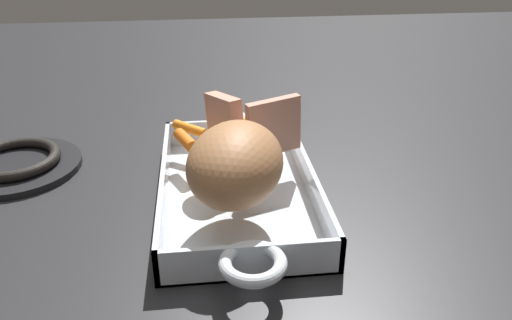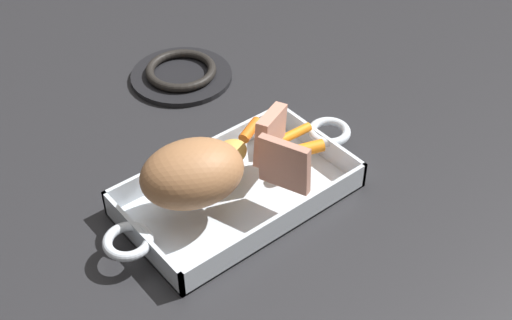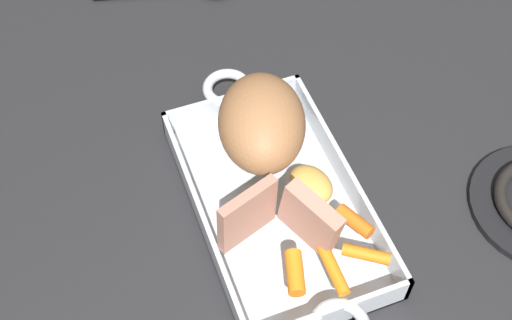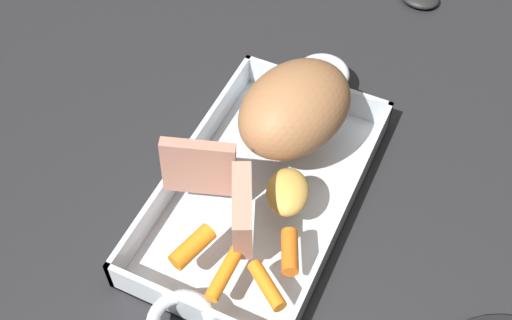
{
  "view_description": "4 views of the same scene",
  "coord_description": "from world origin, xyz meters",
  "px_view_note": "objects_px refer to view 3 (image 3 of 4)",
  "views": [
    {
      "loc": [
        -0.58,
        0.04,
        0.35
      ],
      "look_at": [
        -0.02,
        -0.02,
        0.07
      ],
      "focal_mm": 35.49,
      "sensor_mm": 36.0,
      "label": 1
    },
    {
      "loc": [
        -0.45,
        -0.59,
        0.72
      ],
      "look_at": [
        0.02,
        -0.02,
        0.08
      ],
      "focal_mm": 48.49,
      "sensor_mm": 36.0,
      "label": 2
    },
    {
      "loc": [
        0.42,
        -0.18,
        0.73
      ],
      "look_at": [
        -0.03,
        -0.02,
        0.08
      ],
      "focal_mm": 47.69,
      "sensor_mm": 36.0,
      "label": 3
    },
    {
      "loc": [
        0.39,
        0.17,
        0.63
      ],
      "look_at": [
        -0.0,
        -0.01,
        0.07
      ],
      "focal_mm": 45.83,
      "sensor_mm": 36.0,
      "label": 4
    }
  ],
  "objects_px": {
    "pork_roast": "(262,123)",
    "baby_carrot_center_right": "(355,221)",
    "baby_carrot_southwest": "(295,273)",
    "baby_carrot_southeast": "(333,268)",
    "baby_carrot_northeast": "(366,254)",
    "potato_near_roast": "(311,184)",
    "roasting_dish": "(276,203)",
    "roast_slice_thick": "(247,214)",
    "roast_slice_thin": "(310,218)"
  },
  "relations": [
    {
      "from": "baby_carrot_southeast",
      "to": "roasting_dish",
      "type": "bearing_deg",
      "value": -171.72
    },
    {
      "from": "roast_slice_thin",
      "to": "baby_carrot_center_right",
      "type": "distance_m",
      "value": 0.06
    },
    {
      "from": "baby_carrot_center_right",
      "to": "baby_carrot_southeast",
      "type": "bearing_deg",
      "value": -47.02
    },
    {
      "from": "roasting_dish",
      "to": "roast_slice_thin",
      "type": "height_order",
      "value": "roast_slice_thin"
    },
    {
      "from": "pork_roast",
      "to": "potato_near_roast",
      "type": "relative_size",
      "value": 2.44
    },
    {
      "from": "roast_slice_thick",
      "to": "baby_carrot_center_right",
      "type": "xyz_separation_m",
      "value": [
        0.04,
        0.12,
        -0.03
      ]
    },
    {
      "from": "baby_carrot_center_right",
      "to": "baby_carrot_southeast",
      "type": "xyz_separation_m",
      "value": [
        0.05,
        -0.05,
        -0.0
      ]
    },
    {
      "from": "roast_slice_thick",
      "to": "baby_carrot_northeast",
      "type": "relative_size",
      "value": 1.42
    },
    {
      "from": "baby_carrot_southwest",
      "to": "roasting_dish",
      "type": "bearing_deg",
      "value": 168.15
    },
    {
      "from": "pork_roast",
      "to": "roast_slice_thick",
      "type": "relative_size",
      "value": 1.89
    },
    {
      "from": "baby_carrot_center_right",
      "to": "potato_near_roast",
      "type": "distance_m",
      "value": 0.07
    },
    {
      "from": "baby_carrot_northeast",
      "to": "roasting_dish",
      "type": "bearing_deg",
      "value": -153.31
    },
    {
      "from": "roasting_dish",
      "to": "baby_carrot_center_right",
      "type": "xyz_separation_m",
      "value": [
        0.08,
        0.07,
        0.04
      ]
    },
    {
      "from": "roast_slice_thick",
      "to": "roast_slice_thin",
      "type": "bearing_deg",
      "value": 66.05
    },
    {
      "from": "roast_slice_thick",
      "to": "baby_carrot_southeast",
      "type": "height_order",
      "value": "roast_slice_thick"
    },
    {
      "from": "baby_carrot_center_right",
      "to": "potato_near_roast",
      "type": "bearing_deg",
      "value": -154.7
    },
    {
      "from": "baby_carrot_southeast",
      "to": "potato_near_roast",
      "type": "xyz_separation_m",
      "value": [
        -0.11,
        0.02,
        0.01
      ]
    },
    {
      "from": "roast_slice_thin",
      "to": "pork_roast",
      "type": "bearing_deg",
      "value": -178.44
    },
    {
      "from": "roast_slice_thin",
      "to": "baby_carrot_southeast",
      "type": "bearing_deg",
      "value": 7.51
    },
    {
      "from": "roasting_dish",
      "to": "pork_roast",
      "type": "xyz_separation_m",
      "value": [
        -0.07,
        0.01,
        0.07
      ]
    },
    {
      "from": "baby_carrot_center_right",
      "to": "baby_carrot_northeast",
      "type": "distance_m",
      "value": 0.04
    },
    {
      "from": "baby_carrot_southwest",
      "to": "baby_carrot_southeast",
      "type": "relative_size",
      "value": 0.76
    },
    {
      "from": "roasting_dish",
      "to": "pork_roast",
      "type": "bearing_deg",
      "value": 174.25
    },
    {
      "from": "roast_slice_thin",
      "to": "baby_carrot_center_right",
      "type": "bearing_deg",
      "value": 83.02
    },
    {
      "from": "roast_slice_thin",
      "to": "baby_carrot_southeast",
      "type": "height_order",
      "value": "roast_slice_thin"
    },
    {
      "from": "roasting_dish",
      "to": "roast_slice_thick",
      "type": "relative_size",
      "value": 5.68
    },
    {
      "from": "roast_slice_thick",
      "to": "potato_near_roast",
      "type": "bearing_deg",
      "value": 106.38
    },
    {
      "from": "baby_carrot_southwest",
      "to": "potato_near_roast",
      "type": "bearing_deg",
      "value": 148.22
    },
    {
      "from": "pork_roast",
      "to": "roast_slice_thick",
      "type": "distance_m",
      "value": 0.13
    },
    {
      "from": "roasting_dish",
      "to": "roast_slice_thick",
      "type": "xyz_separation_m",
      "value": [
        0.04,
        -0.05,
        0.07
      ]
    },
    {
      "from": "baby_carrot_southwest",
      "to": "potato_near_roast",
      "type": "xyz_separation_m",
      "value": [
        -0.1,
        0.06,
        0.0
      ]
    },
    {
      "from": "pork_roast",
      "to": "baby_carrot_northeast",
      "type": "distance_m",
      "value": 0.2
    },
    {
      "from": "pork_roast",
      "to": "baby_carrot_southeast",
      "type": "xyz_separation_m",
      "value": [
        0.19,
        0.01,
        -0.04
      ]
    },
    {
      "from": "potato_near_roast",
      "to": "pork_roast",
      "type": "bearing_deg",
      "value": -160.98
    },
    {
      "from": "roast_slice_thick",
      "to": "baby_carrot_southeast",
      "type": "xyz_separation_m",
      "value": [
        0.08,
        0.07,
        -0.03
      ]
    },
    {
      "from": "roast_slice_thin",
      "to": "baby_carrot_northeast",
      "type": "xyz_separation_m",
      "value": [
        0.05,
        0.05,
        -0.03
      ]
    },
    {
      "from": "baby_carrot_northeast",
      "to": "potato_near_roast",
      "type": "xyz_separation_m",
      "value": [
        -0.11,
        -0.02,
        0.01
      ]
    },
    {
      "from": "baby_carrot_southwest",
      "to": "baby_carrot_southeast",
      "type": "xyz_separation_m",
      "value": [
        0.01,
        0.04,
        -0.0
      ]
    },
    {
      "from": "roast_slice_thin",
      "to": "baby_carrot_northeast",
      "type": "bearing_deg",
      "value": 44.97
    },
    {
      "from": "pork_roast",
      "to": "baby_carrot_center_right",
      "type": "xyz_separation_m",
      "value": [
        0.15,
        0.06,
        -0.04
      ]
    },
    {
      "from": "roast_slice_thick",
      "to": "baby_carrot_northeast",
      "type": "xyz_separation_m",
      "value": [
        0.08,
        0.11,
        -0.03
      ]
    },
    {
      "from": "roasting_dish",
      "to": "baby_carrot_northeast",
      "type": "relative_size",
      "value": 8.04
    },
    {
      "from": "roasting_dish",
      "to": "pork_roast",
      "type": "relative_size",
      "value": 3.0
    },
    {
      "from": "pork_roast",
      "to": "baby_carrot_southwest",
      "type": "height_order",
      "value": "pork_roast"
    },
    {
      "from": "roast_slice_thin",
      "to": "baby_carrot_southwest",
      "type": "xyz_separation_m",
      "value": [
        0.04,
        -0.04,
        -0.03
      ]
    },
    {
      "from": "baby_carrot_northeast",
      "to": "baby_carrot_southeast",
      "type": "bearing_deg",
      "value": -86.86
    },
    {
      "from": "roast_slice_thick",
      "to": "pork_roast",
      "type": "bearing_deg",
      "value": 151.98
    },
    {
      "from": "roast_slice_thick",
      "to": "roast_slice_thin",
      "type": "height_order",
      "value": "same"
    },
    {
      "from": "baby_carrot_center_right",
      "to": "baby_carrot_southwest",
      "type": "height_order",
      "value": "baby_carrot_southwest"
    },
    {
      "from": "roast_slice_thick",
      "to": "roast_slice_thin",
      "type": "xyz_separation_m",
      "value": [
        0.03,
        0.06,
        -0.0
      ]
    }
  ]
}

